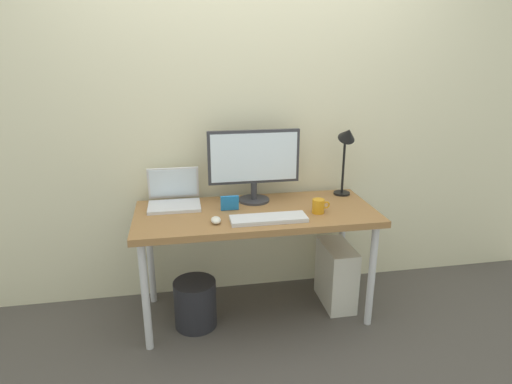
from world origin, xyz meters
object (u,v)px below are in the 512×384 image
(photo_frame, at_px, (230,203))
(computer_tower, at_px, (336,275))
(coffee_mug, at_px, (319,206))
(desk, at_px, (256,221))
(monitor, at_px, (254,161))
(laptop, at_px, (174,196))
(keyboard, at_px, (269,219))
(desk_lamp, at_px, (347,145))
(wastebasket, at_px, (195,303))
(mouse, at_px, (216,220))

(photo_frame, xyz_separation_m, computer_tower, (0.70, -0.02, -0.55))
(coffee_mug, distance_m, photo_frame, 0.54)
(desk, bearing_deg, monitor, 83.96)
(computer_tower, bearing_deg, desk, -178.18)
(monitor, height_order, computer_tower, monitor)
(desk, bearing_deg, coffee_mug, -15.51)
(laptop, xyz_separation_m, keyboard, (0.53, -0.37, -0.05))
(desk_lamp, relative_size, coffee_mug, 4.45)
(photo_frame, xyz_separation_m, wastebasket, (-0.24, -0.11, -0.61))
(monitor, xyz_separation_m, desk_lamp, (0.61, 0.00, 0.08))
(desk_lamp, bearing_deg, laptop, 179.21)
(mouse, height_order, computer_tower, mouse)
(laptop, relative_size, photo_frame, 2.91)
(desk_lamp, relative_size, mouse, 5.37)
(mouse, height_order, photo_frame, photo_frame)
(keyboard, bearing_deg, coffee_mug, 12.46)
(wastebasket, bearing_deg, desk, 10.35)
(mouse, bearing_deg, wastebasket, 149.49)
(desk, distance_m, keyboard, 0.19)
(computer_tower, bearing_deg, coffee_mug, -147.65)
(keyboard, relative_size, coffee_mug, 4.05)
(photo_frame, relative_size, computer_tower, 0.26)
(desk_lamp, bearing_deg, computer_tower, -116.20)
(computer_tower, bearing_deg, monitor, 163.04)
(coffee_mug, bearing_deg, desk_lamp, 46.49)
(mouse, relative_size, coffee_mug, 0.83)
(mouse, bearing_deg, laptop, 123.64)
(photo_frame, height_order, computer_tower, photo_frame)
(desk_lamp, bearing_deg, photo_frame, -169.52)
(keyboard, xyz_separation_m, computer_tower, (0.51, 0.19, -0.51))
(desk_lamp, bearing_deg, mouse, -159.44)
(photo_frame, bearing_deg, wastebasket, -155.86)
(desk, xyz_separation_m, mouse, (-0.26, -0.15, 0.08))
(desk_lamp, height_order, computer_tower, desk_lamp)
(coffee_mug, bearing_deg, desk, 164.49)
(laptop, bearing_deg, coffee_mug, -19.17)
(mouse, distance_m, coffee_mug, 0.62)
(monitor, xyz_separation_m, coffee_mug, (0.34, -0.28, -0.22))
(mouse, distance_m, computer_tower, 0.97)
(desk, relative_size, keyboard, 3.31)
(laptop, bearing_deg, mouse, -56.36)
(monitor, height_order, laptop, monitor)
(desk, distance_m, mouse, 0.31)
(desk_lamp, height_order, keyboard, desk_lamp)
(wastebasket, bearing_deg, coffee_mug, -2.17)
(monitor, distance_m, desk_lamp, 0.62)
(keyboard, distance_m, mouse, 0.30)
(keyboard, relative_size, photo_frame, 4.00)
(monitor, height_order, photo_frame, monitor)
(desk_lamp, distance_m, keyboard, 0.76)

